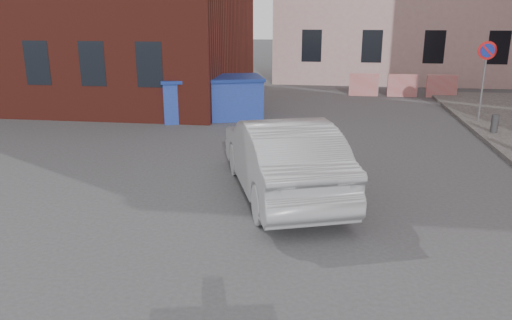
# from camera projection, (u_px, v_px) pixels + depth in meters

# --- Properties ---
(ground) EXTENTS (120.00, 120.00, 0.00)m
(ground) POSITION_uv_depth(u_px,v_px,m) (272.00, 230.00, 8.81)
(ground) COLOR #38383A
(ground) RESTS_ON ground
(no_parking_sign) EXTENTS (0.60, 0.09, 2.65)m
(no_parking_sign) POSITION_uv_depth(u_px,v_px,m) (485.00, 65.00, 16.41)
(no_parking_sign) COLOR gray
(no_parking_sign) RESTS_ON sidewalk
(barriers) EXTENTS (4.70, 0.18, 1.00)m
(barriers) POSITION_uv_depth(u_px,v_px,m) (402.00, 85.00, 22.32)
(barriers) COLOR red
(barriers) RESTS_ON ground
(dumpster) EXTENTS (3.93, 2.85, 1.48)m
(dumpster) POSITION_uv_depth(u_px,v_px,m) (212.00, 98.00, 17.75)
(dumpster) COLOR #223BA2
(dumpster) RESTS_ON ground
(silver_car) EXTENTS (3.26, 5.24, 1.63)m
(silver_car) POSITION_uv_depth(u_px,v_px,m) (282.00, 156.00, 10.38)
(silver_car) COLOR #9B9CA2
(silver_car) RESTS_ON ground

